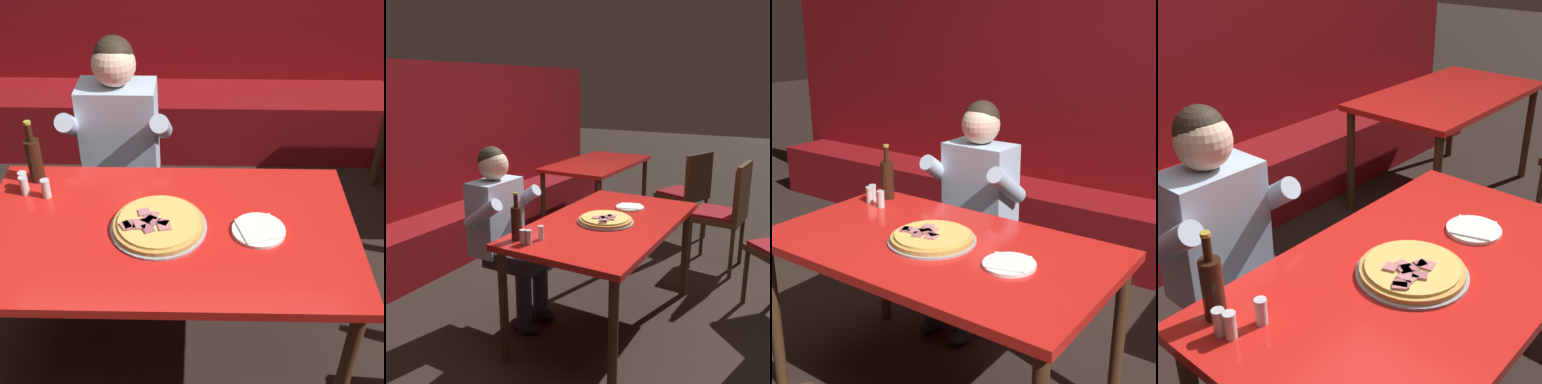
# 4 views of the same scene
# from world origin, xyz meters

# --- Properties ---
(main_dining_table) EXTENTS (1.50, 0.85, 0.78)m
(main_dining_table) POSITION_xyz_m (0.00, 0.00, 0.70)
(main_dining_table) COLOR #422816
(main_dining_table) RESTS_ON ground_plane
(pizza) EXTENTS (0.38, 0.38, 0.05)m
(pizza) POSITION_xyz_m (-0.03, -0.00, 0.80)
(pizza) COLOR #9E9EA3
(pizza) RESTS_ON main_dining_table
(plate_white_paper) EXTENTS (0.21, 0.21, 0.02)m
(plate_white_paper) POSITION_xyz_m (0.36, -0.02, 0.79)
(plate_white_paper) COLOR white
(plate_white_paper) RESTS_ON main_dining_table
(beer_bottle) EXTENTS (0.07, 0.07, 0.29)m
(beer_bottle) POSITION_xyz_m (-0.59, 0.32, 0.89)
(beer_bottle) COLOR black
(beer_bottle) RESTS_ON main_dining_table
(shaker_black_pepper) EXTENTS (0.04, 0.04, 0.09)m
(shaker_black_pepper) POSITION_xyz_m (-0.63, 0.25, 0.82)
(shaker_black_pepper) COLOR silver
(shaker_black_pepper) RESTS_ON main_dining_table
(shaker_parmesan) EXTENTS (0.04, 0.04, 0.09)m
(shaker_parmesan) POSITION_xyz_m (-0.52, 0.20, 0.82)
(shaker_parmesan) COLOR silver
(shaker_parmesan) RESTS_ON main_dining_table
(shaker_red_pepper_flakes) EXTENTS (0.04, 0.04, 0.09)m
(shaker_red_pepper_flakes) POSITION_xyz_m (-0.62, 0.22, 0.82)
(shaker_red_pepper_flakes) COLOR silver
(shaker_red_pepper_flakes) RESTS_ON main_dining_table
(diner_seated_blue_shirt) EXTENTS (0.53, 0.53, 1.27)m
(diner_seated_blue_shirt) POSITION_xyz_m (-0.28, 0.66, 0.71)
(diner_seated_blue_shirt) COLOR black
(diner_seated_blue_shirt) RESTS_ON ground_plane
(background_dining_table) EXTENTS (1.46, 0.81, 0.78)m
(background_dining_table) POSITION_xyz_m (1.98, 1.07, 0.70)
(background_dining_table) COLOR #422816
(background_dining_table) RESTS_ON ground_plane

